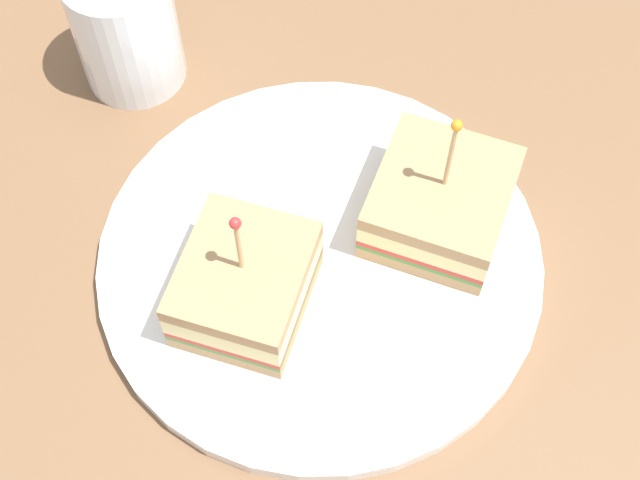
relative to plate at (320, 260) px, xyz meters
The scene contains 5 objects.
ground_plane 1.64cm from the plate, ahead, with size 117.84×117.84×2.00cm, color brown.
plate is the anchor object (origin of this frame).
sandwich_half_front 8.74cm from the plate, 122.96° to the right, with size 10.75×11.07×10.90cm.
sandwich_half_back 6.55cm from the plate, 75.43° to the left, with size 9.99×10.69×10.18cm.
drink_glass 21.98cm from the plate, 11.62° to the right, with size 7.48×7.48×9.63cm.
Camera 1 is at (-17.94, 22.50, 53.36)cm, focal length 51.04 mm.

